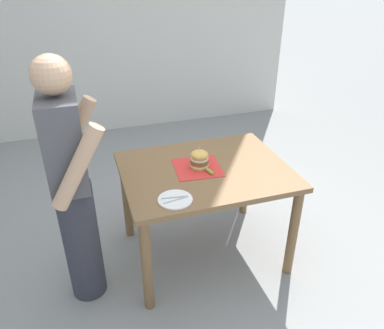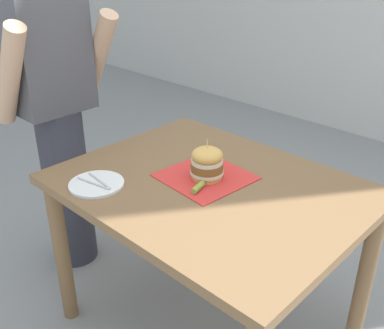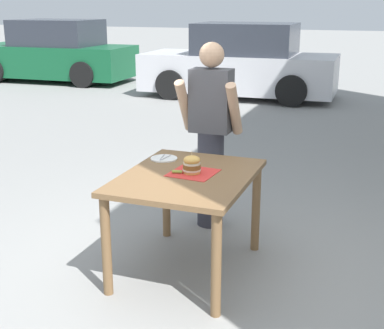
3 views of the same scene
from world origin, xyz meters
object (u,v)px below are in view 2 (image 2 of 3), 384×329
patio_table (209,208)px  diner_across_table (57,113)px  sandwich (207,163)px  pickle_spear (198,187)px  side_plate_with_forks (96,184)px

patio_table → diner_across_table: (-0.12, 0.92, 0.22)m
patio_table → sandwich: 0.19m
sandwich → diner_across_table: 0.89m
sandwich → patio_table: bearing=-120.7°
pickle_spear → side_plate_with_forks: size_ratio=0.34×
sandwich → side_plate_with_forks: size_ratio=0.78×
patio_table → side_plate_with_forks: (-0.33, 0.32, 0.12)m
pickle_spear → diner_across_table: 0.93m
patio_table → pickle_spear: pickle_spear is taller
pickle_spear → side_plate_with_forks: (-0.25, 0.32, -0.01)m
patio_table → side_plate_with_forks: side_plate_with_forks is taller
sandwich → side_plate_with_forks: sandwich is taller
diner_across_table → patio_table: bearing=-82.4°
side_plate_with_forks → diner_across_table: bearing=71.3°
pickle_spear → side_plate_with_forks: pickle_spear is taller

